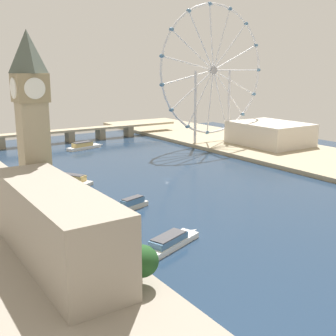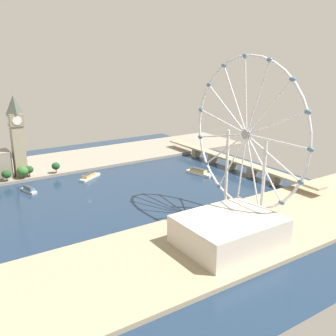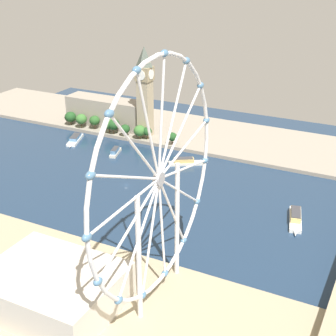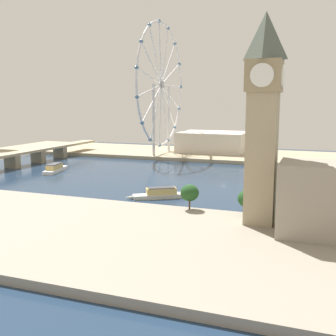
# 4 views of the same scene
# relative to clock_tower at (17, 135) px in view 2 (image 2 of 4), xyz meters

# --- Properties ---
(ground_plane) EXTENTS (417.10, 417.10, 0.00)m
(ground_plane) POSITION_rel_clock_tower_xyz_m (92.23, 35.11, -45.20)
(ground_plane) COLOR #1E334C
(riverbank_left) EXTENTS (90.00, 520.00, 3.00)m
(riverbank_left) POSITION_rel_clock_tower_xyz_m (-31.32, 35.11, -43.70)
(riverbank_left) COLOR gray
(riverbank_left) RESTS_ON ground_plane
(riverbank_right) EXTENTS (90.00, 520.00, 3.00)m
(riverbank_right) POSITION_rel_clock_tower_xyz_m (215.78, 35.11, -43.70)
(riverbank_right) COLOR tan
(riverbank_right) RESTS_ON ground_plane
(clock_tower) EXTENTS (14.10, 14.10, 81.06)m
(clock_tower) POSITION_rel_clock_tower_xyz_m (0.00, 0.00, 0.00)
(clock_tower) COLOR tan
(clock_tower) RESTS_ON riverbank_left
(ferris_wheel) EXTENTS (114.06, 3.20, 119.66)m
(ferris_wheel) POSITION_rel_clock_tower_xyz_m (195.76, 117.75, 20.09)
(ferris_wheel) COLOR silver
(ferris_wheel) RESTS_ON riverbank_right
(riverside_hall) EXTENTS (49.74, 62.90, 18.95)m
(riverside_hall) POSITION_rel_clock_tower_xyz_m (226.55, 76.16, -32.72)
(riverside_hall) COLOR beige
(riverside_hall) RESTS_ON riverbank_right
(river_bridge) EXTENTS (229.10, 12.45, 11.82)m
(river_bridge) POSITION_rel_clock_tower_xyz_m (92.23, 201.80, -36.54)
(river_bridge) COLOR tan
(river_bridge) RESTS_ON ground_plane
(tour_boat_0) EXTENTS (36.54, 14.67, 6.31)m
(tour_boat_0) POSITION_rel_clock_tower_xyz_m (88.74, 159.83, -42.67)
(tour_boat_0) COLOR white
(tour_boat_0) RESTS_ON ground_plane
(tour_boat_1) EXTENTS (23.12, 10.54, 5.70)m
(tour_boat_1) POSITION_rel_clock_tower_xyz_m (44.49, -4.56, -42.84)
(tour_boat_1) COLOR beige
(tour_boat_1) RESTS_ON ground_plane
(tour_boat_4) EXTENTS (20.81, 29.51, 5.79)m
(tour_boat_4) POSITION_rel_clock_tower_xyz_m (37.74, 58.01, -42.87)
(tour_boat_4) COLOR beige
(tour_boat_4) RESTS_ON ground_plane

